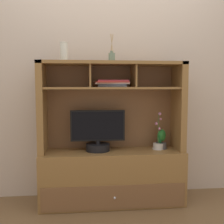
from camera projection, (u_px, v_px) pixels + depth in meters
floor_plane at (112, 202)px, 2.79m from camera, size 6.00×6.00×0.02m
back_wall at (110, 64)px, 2.90m from camera, size 6.00×0.02×2.80m
media_console at (112, 160)px, 2.76m from camera, size 1.40×0.46×1.40m
tv_monitor at (98, 134)px, 2.71m from camera, size 0.53×0.23×0.40m
potted_orchid at (158, 144)px, 2.79m from camera, size 0.12×0.12×0.37m
potted_fern at (161, 140)px, 2.81m from camera, size 0.13×0.13×0.20m
magazine_stack_left at (112, 83)px, 2.63m from camera, size 0.33×0.25×0.07m
diffuser_bottle at (112, 57)px, 2.67m from camera, size 0.06×0.06×0.27m
ceramic_vase at (64, 52)px, 2.59m from camera, size 0.07×0.07×0.18m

